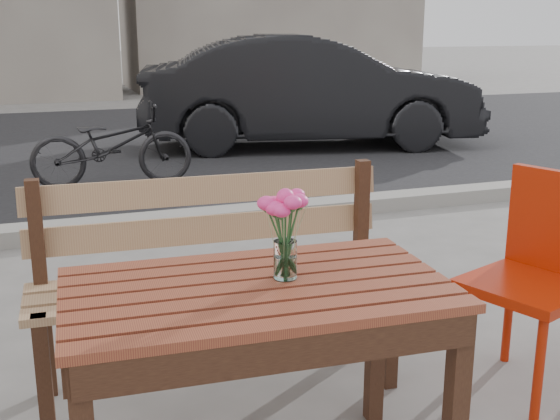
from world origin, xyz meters
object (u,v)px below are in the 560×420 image
(main_vase, at_px, (285,223))
(parked_car, at_px, (309,91))
(red_chair, at_px, (540,266))
(bicycle, at_px, (112,145))
(main_table, at_px, (258,321))

(main_vase, height_order, parked_car, parked_car)
(main_vase, xyz_separation_m, parked_car, (2.59, 6.31, -0.22))
(red_chair, xyz_separation_m, bicycle, (-1.27, 4.52, -0.14))
(parked_car, relative_size, bicycle, 2.79)
(red_chair, relative_size, bicycle, 0.61)
(parked_car, bearing_deg, main_vase, 169.23)
(main_table, bearing_deg, parked_car, 69.89)
(red_chair, height_order, parked_car, parked_car)
(main_table, bearing_deg, red_chair, 15.74)
(red_chair, height_order, bicycle, red_chair)
(main_table, relative_size, red_chair, 1.33)
(main_vase, relative_size, bicycle, 0.19)
(bicycle, bearing_deg, main_vase, -176.71)
(red_chair, bearing_deg, main_table, -97.78)
(red_chair, bearing_deg, bicycle, 175.09)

